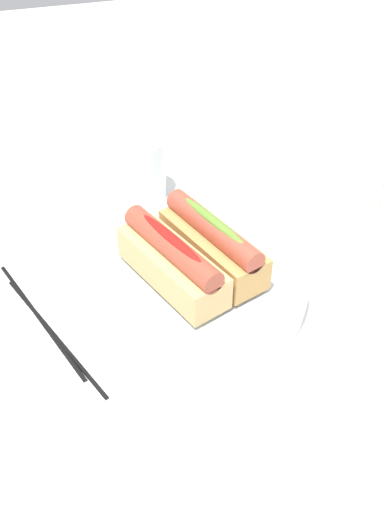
% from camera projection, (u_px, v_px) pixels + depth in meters
% --- Properties ---
extents(ground_plane, '(2.40, 2.40, 0.00)m').
position_uv_depth(ground_plane, '(182.00, 300.00, 0.69)').
color(ground_plane, white).
extents(serving_bowl, '(0.27, 0.27, 0.03)m').
position_uv_depth(serving_bowl, '(192.00, 280.00, 0.68)').
color(serving_bowl, silver).
rests_on(serving_bowl, ground_plane).
extents(hotdog_front, '(0.16, 0.10, 0.06)m').
position_uv_depth(hotdog_front, '(171.00, 259.00, 0.65)').
color(hotdog_front, '#DBB270').
rests_on(hotdog_front, serving_bowl).
extents(hotdog_back, '(0.16, 0.09, 0.06)m').
position_uv_depth(hotdog_back, '(212.00, 243.00, 0.67)').
color(hotdog_back, tan).
rests_on(hotdog_back, serving_bowl).
extents(water_glass, '(0.07, 0.07, 0.09)m').
position_uv_depth(water_glass, '(142.00, 172.00, 0.83)').
color(water_glass, white).
rests_on(water_glass, ground_plane).
extents(chopstick_near, '(0.21, 0.08, 0.01)m').
position_uv_depth(chopstick_near, '(54.00, 334.00, 0.64)').
color(chopstick_near, black).
rests_on(chopstick_near, ground_plane).
extents(chopstick_far, '(0.21, 0.07, 0.01)m').
position_uv_depth(chopstick_far, '(40.00, 317.00, 0.66)').
color(chopstick_far, black).
rests_on(chopstick_far, ground_plane).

